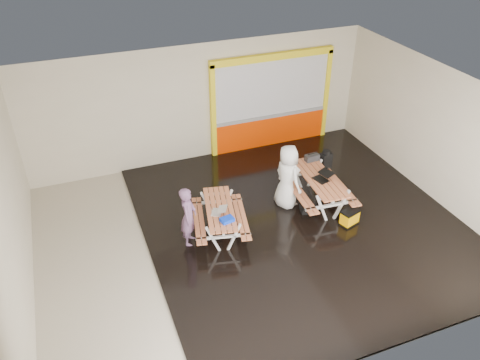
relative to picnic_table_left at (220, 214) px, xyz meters
name	(u,v)px	position (x,y,z in m)	size (l,w,h in m)	color
room	(255,172)	(0.74, -0.32, 1.19)	(10.02, 8.02, 3.52)	beige
deck	(300,221)	(1.99, -0.32, -0.54)	(7.50, 7.98, 0.05)	black
kiosk	(271,103)	(2.94, 3.61, 0.88)	(3.88, 0.16, 3.00)	#F53B00
picnic_table_left	(220,214)	(0.00, 0.00, 0.00)	(1.61, 2.05, 0.73)	#BA6D47
picnic_table_right	(319,183)	(2.77, 0.23, 0.06)	(1.53, 2.14, 0.82)	#BA6D47
person_left	(188,217)	(-0.79, -0.10, 0.21)	(0.55, 0.36, 1.50)	#724F74
person_right	(287,177)	(1.99, 0.48, 0.30)	(0.86, 0.56, 1.75)	white
laptop_left	(219,211)	(-0.08, -0.16, 0.22)	(0.46, 0.45, 0.15)	silver
laptop_right	(323,177)	(2.80, 0.13, 0.32)	(0.51, 0.47, 0.18)	black
blue_pouch	(227,220)	(-0.01, -0.53, 0.21)	(0.29, 0.21, 0.09)	#0B35DE
toolbox	(312,158)	(3.00, 1.05, 0.34)	(0.40, 0.22, 0.22)	black
backpack	(326,159)	(3.45, 1.08, 0.18)	(0.35, 0.26, 0.53)	black
dark_case	(308,209)	(2.37, -0.05, -0.44)	(0.40, 0.30, 0.15)	black
fluke_bag	(350,218)	(3.05, -0.88, -0.33)	(0.52, 0.42, 0.39)	black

